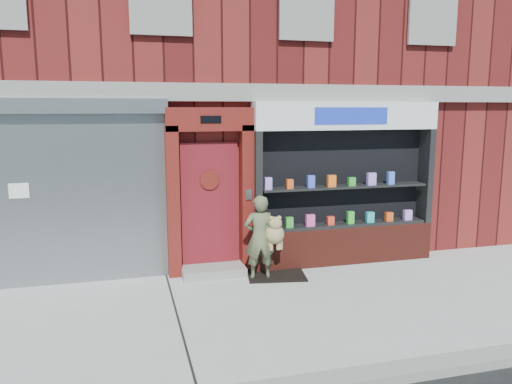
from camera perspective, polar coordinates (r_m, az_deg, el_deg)
name	(u,v)px	position (r m, az deg, el deg)	size (l,w,h in m)	color
ground	(284,308)	(7.51, 3.27, -13.06)	(80.00, 80.00, 0.00)	#9E9E99
curb	(348,380)	(5.69, 10.53, -20.39)	(60.00, 0.30, 0.12)	gray
building	(210,62)	(12.80, -5.27, 14.54)	(12.00, 8.16, 8.00)	#4B1111
shutter_bay	(72,181)	(8.62, -20.24, 1.19)	(3.10, 0.30, 3.04)	gray
red_door_bay	(211,192)	(8.68, -5.22, 0.05)	(1.52, 0.58, 2.90)	#4C100D
pharmacy_bay	(344,191)	(9.39, 10.02, 0.15)	(3.50, 0.41, 3.00)	maroon
woman	(262,237)	(8.48, 0.70, -5.11)	(0.70, 0.39, 1.45)	#555B3C
doormat	(276,275)	(8.80, 2.34, -9.50)	(0.99, 0.70, 0.02)	black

